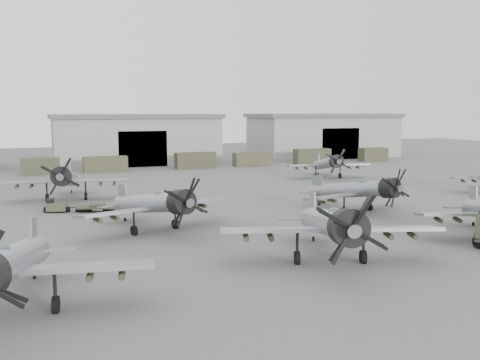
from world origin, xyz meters
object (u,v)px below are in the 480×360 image
at_px(tug_trailer, 72,207).
at_px(aircraft_far_0, 66,178).
at_px(aircraft_near_0, 7,265).
at_px(aircraft_mid_2, 358,190).
at_px(aircraft_far_1, 328,163).
at_px(aircraft_mid_1, 156,204).
at_px(aircraft_near_1, 331,225).

bearing_deg(tug_trailer, aircraft_far_0, 107.96).
relative_size(aircraft_near_0, aircraft_mid_2, 1.15).
height_order(aircraft_mid_2, aircraft_far_1, aircraft_mid_2).
bearing_deg(aircraft_mid_1, aircraft_far_0, 89.61).
xyz_separation_m(aircraft_mid_1, tug_trailer, (-5.63, 10.94, -1.76)).
height_order(aircraft_near_1, aircraft_far_0, aircraft_near_1).
height_order(aircraft_near_0, aircraft_near_1, aircraft_near_1).
height_order(aircraft_mid_2, tug_trailer, aircraft_mid_2).
height_order(aircraft_mid_1, aircraft_far_0, aircraft_far_0).
bearing_deg(aircraft_far_0, aircraft_near_0, -88.77).
xyz_separation_m(aircraft_near_0, aircraft_near_1, (18.33, 2.07, 0.06)).
bearing_deg(aircraft_far_1, aircraft_far_0, -157.17).
bearing_deg(aircraft_near_1, aircraft_far_0, 133.03).
distance_m(aircraft_mid_2, aircraft_far_1, 25.08).
height_order(aircraft_mid_1, aircraft_far_1, aircraft_mid_1).
bearing_deg(aircraft_near_0, aircraft_far_1, 55.18).
relative_size(aircraft_mid_1, tug_trailer, 1.88).
xyz_separation_m(aircraft_near_1, aircraft_mid_1, (-8.31, 12.60, -0.27)).
height_order(aircraft_mid_1, aircraft_mid_2, aircraft_mid_1).
bearing_deg(aircraft_mid_2, aircraft_mid_1, 166.77).
distance_m(aircraft_mid_1, aircraft_mid_2, 19.25).
bearing_deg(aircraft_mid_2, aircraft_far_1, 49.74).
relative_size(aircraft_far_0, tug_trailer, 2.00).
distance_m(aircraft_near_1, aircraft_mid_1, 15.09).
bearing_deg(tug_trailer, aircraft_mid_2, -5.08).
bearing_deg(aircraft_mid_2, aircraft_near_0, -168.08).
bearing_deg(aircraft_near_0, aircraft_mid_2, 39.00).
relative_size(aircraft_mid_1, aircraft_far_0, 0.94).
xyz_separation_m(aircraft_near_0, aircraft_far_1, (39.42, 38.63, -0.34)).
height_order(aircraft_far_0, tug_trailer, aircraft_far_0).
relative_size(aircraft_mid_1, aircraft_far_1, 1.05).
height_order(aircraft_near_1, aircraft_mid_2, aircraft_near_1).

